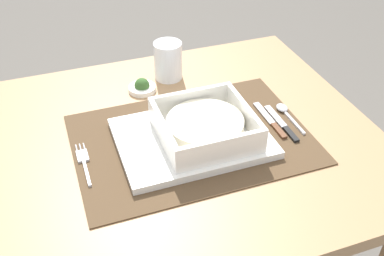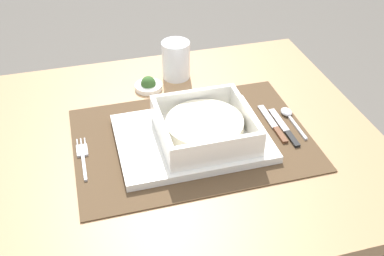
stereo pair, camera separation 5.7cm
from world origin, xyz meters
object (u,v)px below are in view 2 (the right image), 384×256
condiment_saucer (148,85)px  butter_knife (286,129)px  porridge_bowl (205,127)px  spoon (289,115)px  fork (83,155)px  bread_knife (274,126)px  drinking_glass (176,62)px  dining_table (178,177)px

condiment_saucer → butter_knife: bearing=-44.5°
porridge_bowl → spoon: 0.21m
porridge_bowl → butter_knife: porridge_bowl is taller
butter_knife → condiment_saucer: bearing=132.9°
fork → condiment_saucer: (0.17, 0.22, 0.00)m
butter_knife → bread_knife: 0.03m
spoon → condiment_saucer: bearing=147.6°
fork → spoon: 0.45m
drinking_glass → bread_knife: bearing=-60.1°
condiment_saucer → fork: bearing=-129.0°
dining_table → butter_knife: size_ratio=6.19×
dining_table → fork: (-0.20, -0.01, 0.12)m
spoon → butter_knife: spoon is taller
spoon → bread_knife: bearing=-147.4°
condiment_saucer → dining_table: bearing=-83.8°
dining_table → condiment_saucer: size_ratio=12.80×
butter_knife → condiment_saucer: 0.35m
butter_knife → condiment_saucer: condiment_saucer is taller
spoon → condiment_saucer: (-0.28, 0.20, 0.00)m
spoon → dining_table: bearing=-176.4°
bread_knife → spoon: bearing=31.5°
dining_table → butter_knife: butter_knife is taller
butter_knife → drinking_glass: bearing=118.5°
fork → drinking_glass: bearing=40.7°
fork → condiment_saucer: size_ratio=1.95×
condiment_saucer → bread_knife: bearing=-44.4°
bread_knife → condiment_saucer: size_ratio=2.09×
dining_table → porridge_bowl: porridge_bowl is taller
porridge_bowl → bread_knife: bearing=3.6°
butter_knife → spoon: bearing=55.7°
bread_knife → fork: bearing=-178.9°
butter_knife → condiment_saucer: size_ratio=2.07×
bread_knife → dining_table: bearing=175.7°
dining_table → bread_knife: bread_knife is taller
butter_knife → bread_knife: same height
dining_table → drinking_glass: (0.06, 0.24, 0.16)m
butter_knife → drinking_glass: 0.33m
drinking_glass → dining_table: bearing=-103.4°
porridge_bowl → spoon: porridge_bowl is taller
fork → drinking_glass: 0.36m
butter_knife → drinking_glass: size_ratio=1.44×
bread_knife → drinking_glass: drinking_glass is taller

